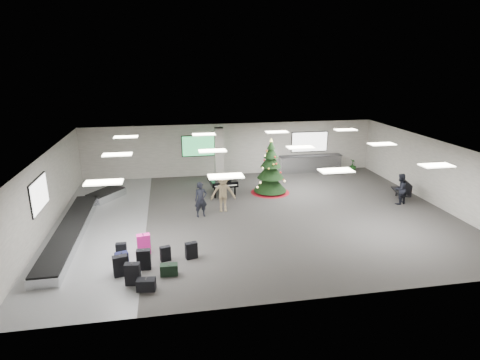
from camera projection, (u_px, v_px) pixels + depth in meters
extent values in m
plane|color=#322F2D|center=(256.00, 215.00, 18.69)|extent=(18.00, 18.00, 0.00)
cube|color=#A29F94|center=(232.00, 149.00, 24.81)|extent=(18.00, 0.02, 3.20)
cube|color=#A29F94|center=(309.00, 252.00, 11.63)|extent=(18.00, 0.02, 3.20)
cube|color=#A29F94|center=(46.00, 193.00, 16.68)|extent=(0.02, 14.00, 3.20)
cube|color=#A29F94|center=(435.00, 172.00, 19.76)|extent=(0.02, 14.00, 3.20)
cube|color=silver|center=(257.00, 148.00, 17.76)|extent=(18.00, 14.00, 0.02)
cube|color=slate|center=(100.00, 225.00, 17.49)|extent=(4.00, 14.00, 0.01)
cube|color=#B6B0A7|center=(219.00, 155.00, 23.32)|extent=(0.50, 0.50, 3.20)
cube|color=green|center=(200.00, 146.00, 24.34)|extent=(2.20, 0.08, 1.30)
cube|color=white|center=(310.00, 142.00, 25.54)|extent=(2.40, 0.08, 1.30)
cube|color=white|center=(39.00, 194.00, 15.66)|extent=(0.08, 2.10, 1.30)
cube|color=white|center=(104.00, 182.00, 12.98)|extent=(1.20, 0.60, 0.04)
cube|color=white|center=(117.00, 154.00, 16.75)|extent=(1.20, 0.60, 0.04)
cube|color=white|center=(126.00, 137.00, 20.51)|extent=(1.20, 0.60, 0.04)
cube|color=white|center=(226.00, 176.00, 13.67)|extent=(1.20, 0.60, 0.04)
cube|color=white|center=(212.00, 151.00, 17.43)|extent=(1.20, 0.60, 0.04)
cube|color=white|center=(204.00, 134.00, 21.20)|extent=(1.20, 0.60, 0.04)
cube|color=white|center=(336.00, 171.00, 14.35)|extent=(1.20, 0.60, 0.04)
cube|color=white|center=(300.00, 147.00, 18.12)|extent=(1.20, 0.60, 0.04)
cube|color=white|center=(277.00, 132.00, 21.88)|extent=(1.20, 0.60, 0.04)
cube|color=white|center=(436.00, 165.00, 15.04)|extent=(1.20, 0.60, 0.04)
cube|color=white|center=(382.00, 144.00, 18.80)|extent=(1.20, 0.60, 0.04)
cube|color=white|center=(345.00, 130.00, 22.57)|extent=(1.20, 0.60, 0.04)
cube|color=silver|center=(70.00, 233.00, 16.32)|extent=(1.00, 8.00, 0.38)
cube|color=black|center=(70.00, 228.00, 16.26)|extent=(0.95, 7.90, 0.05)
cube|color=silver|center=(106.00, 195.00, 20.79)|extent=(1.97, 2.21, 0.38)
cube|color=black|center=(106.00, 191.00, 20.73)|extent=(1.87, 2.10, 0.05)
cube|color=silver|center=(310.00, 164.00, 25.65)|extent=(4.00, 0.60, 1.05)
cube|color=#2A2A2C|center=(311.00, 156.00, 25.50)|extent=(4.05, 0.65, 0.04)
cube|color=black|center=(133.00, 274.00, 12.84)|extent=(0.50, 0.32, 0.74)
cube|color=black|center=(132.00, 263.00, 12.72)|extent=(0.05, 0.16, 0.02)
cube|color=black|center=(144.00, 259.00, 13.78)|extent=(0.48, 0.27, 0.73)
cube|color=black|center=(143.00, 250.00, 13.67)|extent=(0.04, 0.15, 0.02)
cube|color=#FC2099|center=(144.00, 244.00, 14.89)|extent=(0.52, 0.35, 0.76)
cube|color=black|center=(143.00, 234.00, 14.77)|extent=(0.06, 0.17, 0.02)
cube|color=black|center=(165.00, 254.00, 14.39)|extent=(0.40, 0.29, 0.55)
cube|color=black|center=(165.00, 246.00, 14.31)|extent=(0.06, 0.12, 0.02)
cube|color=black|center=(122.00, 262.00, 13.69)|extent=(0.49, 0.36, 0.67)
cube|color=black|center=(121.00, 253.00, 13.59)|extent=(0.07, 0.15, 0.02)
cube|color=black|center=(121.00, 266.00, 13.36)|extent=(0.53, 0.37, 0.72)
cube|color=black|center=(120.00, 256.00, 13.26)|extent=(0.07, 0.16, 0.02)
cube|color=black|center=(169.00, 270.00, 13.45)|extent=(0.60, 0.31, 0.39)
cube|color=black|center=(169.00, 264.00, 13.39)|extent=(0.04, 0.18, 0.02)
cube|color=black|center=(191.00, 250.00, 14.55)|extent=(0.47, 0.32, 0.61)
cube|color=black|center=(191.00, 242.00, 14.46)|extent=(0.07, 0.14, 0.02)
cube|color=black|center=(121.00, 250.00, 14.63)|extent=(0.38, 0.22, 0.55)
cube|color=black|center=(121.00, 243.00, 14.55)|extent=(0.03, 0.13, 0.02)
cube|color=black|center=(146.00, 285.00, 12.57)|extent=(0.62, 0.39, 0.38)
cube|color=black|center=(146.00, 279.00, 12.51)|extent=(0.05, 0.20, 0.02)
cone|color=maroon|center=(270.00, 191.00, 21.81)|extent=(2.11, 2.11, 0.13)
cylinder|color=#3F2819|center=(270.00, 187.00, 21.75)|extent=(0.13, 0.13, 0.55)
cone|color=black|center=(270.00, 182.00, 21.65)|extent=(1.78, 1.78, 1.00)
cone|color=black|center=(271.00, 170.00, 21.46)|extent=(1.44, 1.44, 0.89)
cone|color=black|center=(271.00, 160.00, 21.30)|extent=(1.11, 1.11, 0.78)
cone|color=black|center=(271.00, 152.00, 21.17)|extent=(0.78, 0.78, 0.67)
cone|color=black|center=(271.00, 144.00, 21.06)|extent=(0.44, 0.44, 0.50)
cone|color=#FFE566|center=(271.00, 140.00, 20.99)|extent=(0.18, 0.18, 0.20)
cube|color=black|center=(223.00, 181.00, 21.42)|extent=(1.47, 1.64, 0.25)
cube|color=black|center=(226.00, 187.00, 20.66)|extent=(1.30, 0.35, 0.09)
cube|color=white|center=(226.00, 186.00, 20.62)|extent=(1.16, 0.20, 0.02)
cube|color=black|center=(225.00, 181.00, 20.79)|extent=(0.62, 0.07, 0.20)
cylinder|color=black|center=(215.00, 193.00, 20.84)|extent=(0.09, 0.09, 0.60)
cylinder|color=black|center=(235.00, 191.00, 21.09)|extent=(0.09, 0.09, 0.60)
cylinder|color=black|center=(220.00, 185.00, 22.12)|extent=(0.09, 0.09, 0.60)
cube|color=black|center=(401.00, 192.00, 20.54)|extent=(0.92, 1.68, 0.06)
cylinder|color=black|center=(407.00, 200.00, 20.00)|extent=(0.06, 0.06, 0.43)
cylinder|color=black|center=(393.00, 192.00, 21.21)|extent=(0.06, 0.06, 0.43)
cube|color=black|center=(406.00, 186.00, 20.49)|extent=(0.45, 1.56, 0.53)
imported|color=black|center=(201.00, 200.00, 18.28)|extent=(0.66, 0.50, 1.63)
imported|color=#937E5B|center=(223.00, 193.00, 18.89)|extent=(1.22, 0.74, 1.85)
imported|color=black|center=(400.00, 189.00, 19.89)|extent=(0.94, 0.85, 1.57)
imported|color=#133D18|center=(268.00, 169.00, 24.73)|extent=(0.59, 0.62, 0.88)
imported|color=#133D18|center=(353.00, 165.00, 25.90)|extent=(0.49, 0.49, 0.77)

